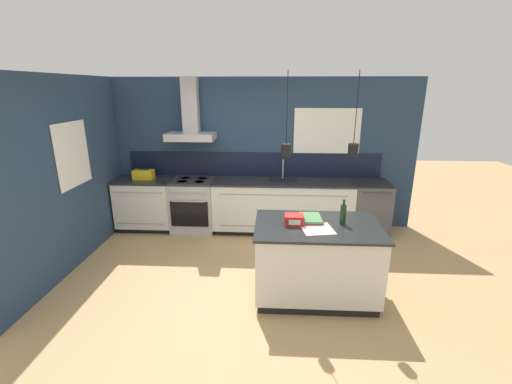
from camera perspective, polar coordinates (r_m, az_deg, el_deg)
name	(u,v)px	position (r m, az deg, el deg)	size (l,w,h in m)	color
ground_plane	(244,282)	(4.62, -1.93, -14.71)	(16.00, 16.00, 0.00)	tan
wall_back	(250,151)	(6.02, -1.01, 6.77)	(5.60, 2.35, 2.60)	navy
wall_left	(78,170)	(5.50, -27.50, 3.32)	(0.08, 3.80, 2.60)	navy
counter_run_left	(146,204)	(6.35, -17.81, -1.85)	(0.97, 0.64, 0.91)	black
counter_run_sink	(282,206)	(5.94, 4.40, -2.35)	(2.39, 0.64, 1.25)	black
oven_range	(193,205)	(6.10, -10.38, -2.13)	(0.74, 0.66, 0.91)	#B5B5BA
dishwasher	(369,208)	(6.16, 18.39, -2.56)	(0.60, 0.65, 0.91)	#4C4C51
kitchen_island	(316,260)	(4.22, 9.94, -11.07)	(1.45, 0.95, 0.91)	black
bottle_on_island	(343,214)	(4.07, 14.32, -3.57)	(0.07, 0.07, 0.30)	#193319
book_stack	(310,219)	(4.13, 9.03, -4.40)	(0.30, 0.37, 0.05)	#B2332D
red_supply_box	(294,220)	(3.98, 6.38, -4.61)	(0.22, 0.17, 0.12)	red
paper_pile	(317,229)	(3.91, 10.18, -6.09)	(0.39, 0.39, 0.01)	silver
yellow_toolbox	(144,175)	(6.20, -18.24, 2.78)	(0.34, 0.18, 0.19)	gold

